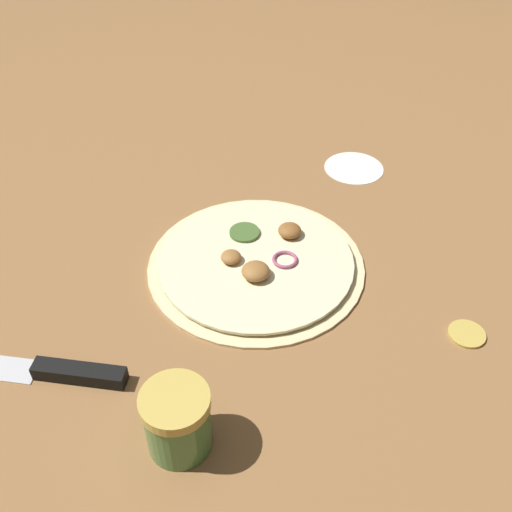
{
  "coord_description": "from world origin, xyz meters",
  "views": [
    {
      "loc": [
        0.51,
        -0.26,
        0.53
      ],
      "look_at": [
        0.0,
        0.0,
        0.02
      ],
      "focal_mm": 42.0,
      "sensor_mm": 36.0,
      "label": 1
    }
  ],
  "objects_px": {
    "pizza": "(256,262)",
    "loose_cap": "(467,333)",
    "spice_jar": "(177,421)",
    "knife": "(47,370)"
  },
  "relations": [
    {
      "from": "pizza",
      "to": "knife",
      "type": "xyz_separation_m",
      "value": [
        0.05,
        -0.28,
        0.0
      ]
    },
    {
      "from": "loose_cap",
      "to": "knife",
      "type": "bearing_deg",
      "value": -110.43
    },
    {
      "from": "pizza",
      "to": "loose_cap",
      "type": "distance_m",
      "value": 0.27
    },
    {
      "from": "pizza",
      "to": "loose_cap",
      "type": "xyz_separation_m",
      "value": [
        0.22,
        0.16,
        -0.0
      ]
    },
    {
      "from": "knife",
      "to": "spice_jar",
      "type": "bearing_deg",
      "value": 160.05
    },
    {
      "from": "spice_jar",
      "to": "loose_cap",
      "type": "relative_size",
      "value": 1.74
    },
    {
      "from": "spice_jar",
      "to": "loose_cap",
      "type": "xyz_separation_m",
      "value": [
        0.02,
        0.35,
        -0.03
      ]
    },
    {
      "from": "spice_jar",
      "to": "loose_cap",
      "type": "bearing_deg",
      "value": 86.27
    },
    {
      "from": "knife",
      "to": "loose_cap",
      "type": "height_order",
      "value": "knife"
    },
    {
      "from": "pizza",
      "to": "loose_cap",
      "type": "relative_size",
      "value": 6.58
    }
  ]
}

